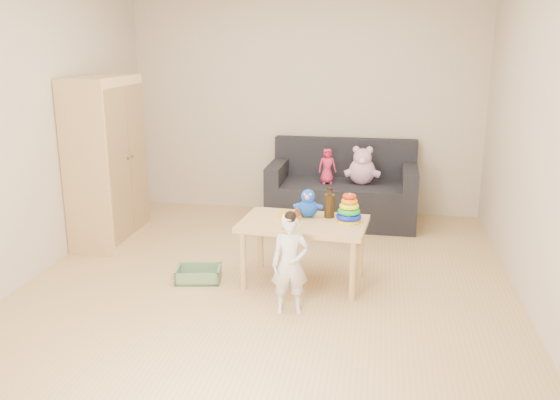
% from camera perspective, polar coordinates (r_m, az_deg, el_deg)
% --- Properties ---
extents(room, '(4.50, 4.50, 4.50)m').
position_cam_1_polar(room, '(4.63, -1.14, 7.00)').
color(room, tan).
rests_on(room, ground).
extents(wardrobe, '(0.45, 0.90, 1.63)m').
position_cam_1_polar(wardrobe, '(6.02, -16.38, 3.61)').
color(wardrobe, '#E2B87C').
rests_on(wardrobe, ground).
extents(sofa, '(1.60, 0.82, 0.45)m').
position_cam_1_polar(sofa, '(6.55, 5.97, -0.24)').
color(sofa, black).
rests_on(sofa, ground).
extents(play_table, '(1.06, 0.72, 0.53)m').
position_cam_1_polar(play_table, '(4.90, 2.26, -5.02)').
color(play_table, tan).
rests_on(play_table, ground).
extents(storage_bin, '(0.41, 0.33, 0.11)m').
position_cam_1_polar(storage_bin, '(5.06, -7.85, -7.07)').
color(storage_bin, '#61835F').
rests_on(storage_bin, ground).
extents(toddler, '(0.30, 0.23, 0.74)m').
position_cam_1_polar(toddler, '(4.35, 0.98, -6.29)').
color(toddler, silver).
rests_on(toddler, ground).
extents(pink_bear, '(0.37, 0.34, 0.35)m').
position_cam_1_polar(pink_bear, '(6.43, 7.91, 3.05)').
color(pink_bear, '#D19ABD').
rests_on(pink_bear, sofa).
extents(doll, '(0.22, 0.18, 0.38)m').
position_cam_1_polar(doll, '(6.42, 4.57, 3.26)').
color(doll, '#D52852').
rests_on(doll, sofa).
extents(ring_stacker, '(0.21, 0.21, 0.24)m').
position_cam_1_polar(ring_stacker, '(4.80, 6.66, -1.03)').
color(ring_stacker, yellow).
rests_on(ring_stacker, play_table).
extents(brown_bottle, '(0.09, 0.09, 0.25)m').
position_cam_1_polar(brown_bottle, '(4.91, 4.79, -0.47)').
color(brown_bottle, black).
rests_on(brown_bottle, play_table).
extents(blue_plush, '(0.22, 0.19, 0.24)m').
position_cam_1_polar(blue_plush, '(4.91, 2.72, -0.26)').
color(blue_plush, blue).
rests_on(blue_plush, play_table).
extents(wooden_figure, '(0.05, 0.04, 0.11)m').
position_cam_1_polar(wooden_figure, '(4.83, 1.66, -1.33)').
color(wooden_figure, brown).
rests_on(wooden_figure, play_table).
extents(yellow_book, '(0.25, 0.25, 0.02)m').
position_cam_1_polar(yellow_book, '(4.95, 1.02, -1.46)').
color(yellow_book, orange).
rests_on(yellow_book, play_table).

